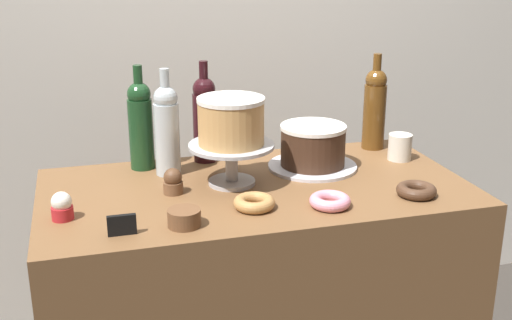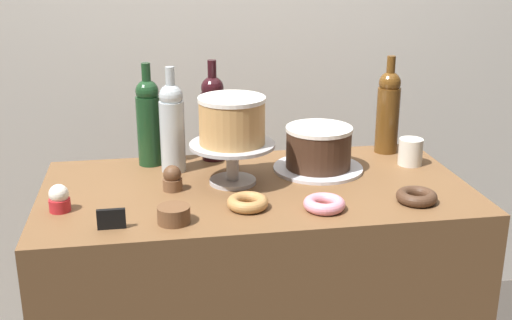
{
  "view_description": "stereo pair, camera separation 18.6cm",
  "coord_description": "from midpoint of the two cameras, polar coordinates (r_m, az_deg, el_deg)",
  "views": [
    {
      "loc": [
        -0.47,
        -1.7,
        1.6
      ],
      "look_at": [
        0.0,
        0.0,
        1.0
      ],
      "focal_mm": 45.52,
      "sensor_mm": 36.0,
      "label": 1
    },
    {
      "loc": [
        -0.29,
        -1.74,
        1.6
      ],
      "look_at": [
        0.0,
        0.0,
        1.0
      ],
      "focal_mm": 45.52,
      "sensor_mm": 36.0,
      "label": 2
    }
  ],
  "objects": [
    {
      "name": "coffee_cup_ceramic",
      "position": [
        2.14,
        10.12,
        1.09
      ],
      "size": [
        0.08,
        0.08,
        0.08
      ],
      "color": "silver",
      "rests_on": "display_counter"
    },
    {
      "name": "chocolate_round_cake",
      "position": [
        2.02,
        2.4,
        1.27
      ],
      "size": [
        0.2,
        0.2,
        0.13
      ],
      "color": "#3D2619",
      "rests_on": "silver_serving_platter"
    },
    {
      "name": "silver_serving_platter",
      "position": [
        2.04,
        2.38,
        -0.59
      ],
      "size": [
        0.28,
        0.28,
        0.01
      ],
      "color": "silver",
      "rests_on": "display_counter"
    },
    {
      "name": "cookie_stack",
      "position": [
        1.64,
        -9.59,
        -5.1
      ],
      "size": [
        0.08,
        0.08,
        0.04
      ],
      "color": "brown",
      "rests_on": "display_counter"
    },
    {
      "name": "wine_bottle_green",
      "position": [
        2.05,
        -12.7,
        3.11
      ],
      "size": [
        0.08,
        0.08,
        0.33
      ],
      "color": "#193D1E",
      "rests_on": "display_counter"
    },
    {
      "name": "cake_stand_pedestal",
      "position": [
        1.88,
        -5.0,
        0.27
      ],
      "size": [
        0.25,
        0.25,
        0.12
      ],
      "color": "#B2B2B7",
      "rests_on": "display_counter"
    },
    {
      "name": "back_wall",
      "position": [
        2.66,
        -7.35,
        12.05
      ],
      "size": [
        6.0,
        0.05,
        2.6
      ],
      "color": "silver",
      "rests_on": "ground_plane"
    },
    {
      "name": "white_layer_cake",
      "position": [
        1.85,
        -5.09,
        3.4
      ],
      "size": [
        0.19,
        0.19,
        0.14
      ],
      "color": "tan",
      "rests_on": "cake_stand_pedestal"
    },
    {
      "name": "wine_bottle_clear",
      "position": [
        1.98,
        -10.54,
        2.71
      ],
      "size": [
        0.08,
        0.08,
        0.33
      ],
      "color": "#B2BCC1",
      "rests_on": "display_counter"
    },
    {
      "name": "wine_bottle_dark_red",
      "position": [
        2.08,
        -7.1,
        3.69
      ],
      "size": [
        0.08,
        0.08,
        0.33
      ],
      "color": "black",
      "rests_on": "display_counter"
    },
    {
      "name": "donut_maple",
      "position": [
        1.73,
        -3.25,
        -3.83
      ],
      "size": [
        0.11,
        0.11,
        0.03
      ],
      "color": "#B27F47",
      "rests_on": "display_counter"
    },
    {
      "name": "cupcake_chocolate",
      "position": [
        1.85,
        -10.19,
        -1.94
      ],
      "size": [
        0.06,
        0.06,
        0.07
      ],
      "color": "brown",
      "rests_on": "display_counter"
    },
    {
      "name": "price_sign_chalkboard",
      "position": [
        1.63,
        -14.97,
        -5.61
      ],
      "size": [
        0.07,
        0.01,
        0.05
      ],
      "color": "black",
      "rests_on": "display_counter"
    },
    {
      "name": "donut_pink",
      "position": [
        1.74,
        3.49,
        -3.68
      ],
      "size": [
        0.11,
        0.11,
        0.03
      ],
      "color": "pink",
      "rests_on": "display_counter"
    },
    {
      "name": "donut_chocolate",
      "position": [
        1.85,
        11.14,
        -2.68
      ],
      "size": [
        0.11,
        0.11,
        0.03
      ],
      "color": "#472D1E",
      "rests_on": "display_counter"
    },
    {
      "name": "cupcake_vanilla",
      "position": [
        1.76,
        -19.65,
        -3.94
      ],
      "size": [
        0.06,
        0.06,
        0.07
      ],
      "color": "red",
      "rests_on": "display_counter"
    },
    {
      "name": "wine_bottle_amber",
      "position": [
        2.22,
        8.04,
        4.6
      ],
      "size": [
        0.08,
        0.08,
        0.33
      ],
      "color": "#5B3814",
      "rests_on": "display_counter"
    }
  ]
}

